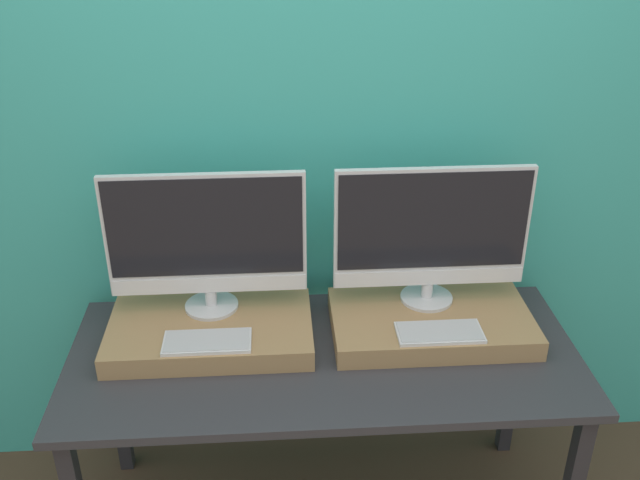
{
  "coord_description": "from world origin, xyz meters",
  "views": [
    {
      "loc": [
        -0.14,
        -1.54,
        2.16
      ],
      "look_at": [
        0.0,
        0.55,
        1.07
      ],
      "focal_mm": 40.0,
      "sensor_mm": 36.0,
      "label": 1
    }
  ],
  "objects_px": {
    "monitor_right": "(432,232)",
    "keyboard_right": "(440,332)",
    "monitor_left": "(206,239)",
    "keyboard_left": "(207,342)"
  },
  "relations": [
    {
      "from": "monitor_right",
      "to": "keyboard_right",
      "type": "xyz_separation_m",
      "value": [
        0.0,
        -0.21,
        -0.26
      ]
    },
    {
      "from": "monitor_right",
      "to": "keyboard_right",
      "type": "relative_size",
      "value": 2.35
    },
    {
      "from": "monitor_left",
      "to": "keyboard_left",
      "type": "height_order",
      "value": "monitor_left"
    },
    {
      "from": "keyboard_left",
      "to": "monitor_right",
      "type": "height_order",
      "value": "monitor_right"
    },
    {
      "from": "monitor_right",
      "to": "keyboard_left",
      "type": "bearing_deg",
      "value": -164.15
    },
    {
      "from": "monitor_left",
      "to": "keyboard_right",
      "type": "relative_size",
      "value": 2.35
    },
    {
      "from": "monitor_right",
      "to": "keyboard_right",
      "type": "distance_m",
      "value": 0.33
    },
    {
      "from": "keyboard_right",
      "to": "monitor_left",
      "type": "bearing_deg",
      "value": 164.15
    },
    {
      "from": "monitor_left",
      "to": "keyboard_left",
      "type": "bearing_deg",
      "value": -90.0
    },
    {
      "from": "monitor_left",
      "to": "keyboard_left",
      "type": "relative_size",
      "value": 2.35
    }
  ]
}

